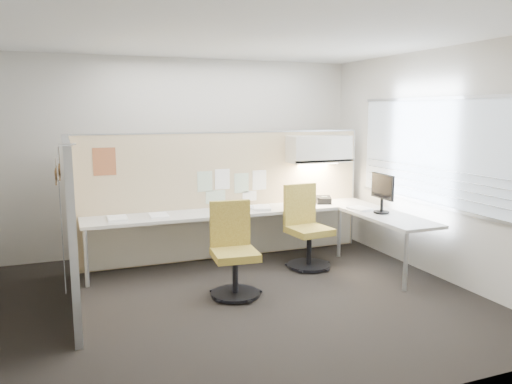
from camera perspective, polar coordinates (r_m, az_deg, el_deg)
name	(u,v)px	position (r m, az deg, el deg)	size (l,w,h in m)	color
floor	(223,302)	(5.57, -3.80, -12.40)	(5.50, 4.50, 0.01)	black
ceiling	(220,34)	(5.23, -4.14, 17.52)	(5.50, 4.50, 0.01)	white
wall_back	(175,156)	(7.39, -9.21, 4.09)	(5.50, 0.02, 2.80)	beige
wall_front	(329,216)	(3.17, 8.30, -2.69)	(5.50, 0.02, 2.80)	beige
wall_right	(433,164)	(6.58, 19.57, 3.05)	(0.02, 4.50, 2.80)	beige
window_pane	(432,152)	(6.55, 19.47, 4.35)	(0.01, 2.80, 1.30)	#A5B5C0
partition_back	(225,196)	(6.97, -3.54, -0.46)	(4.10, 0.06, 1.75)	#CFBB8F
partition_left	(71,225)	(5.57, -20.42, -3.52)	(0.06, 2.20, 1.75)	#CFBB8F
desk	(263,220)	(6.71, 0.83, -3.20)	(4.00, 2.07, 0.73)	beige
overhead_bin	(319,149)	(7.23, 7.21, 4.90)	(0.90, 0.36, 0.38)	beige
task_light_strip	(319,164)	(7.25, 7.17, 3.25)	(0.60, 0.06, 0.02)	#FFEABF
pinned_papers	(231,185)	(6.94, -2.84, 0.82)	(1.01, 0.00, 0.47)	#8CBF8C
poster	(104,162)	(6.56, -16.94, 3.34)	(0.28, 0.00, 0.35)	orange
chair_left	(233,253)	(5.62, -2.59, -6.94)	(0.55, 0.56, 1.03)	black
chair_right	(306,229)	(6.64, 5.73, -4.28)	(0.57, 0.58, 1.07)	black
monitor	(382,191)	(6.66, 14.24, 0.14)	(0.20, 0.49, 0.51)	black
phone	(323,200)	(7.24, 7.70, -0.92)	(0.26, 0.25, 0.12)	black
stapler	(302,202)	(7.19, 5.32, -1.17)	(0.14, 0.04, 0.05)	black
tape_dispenser	(296,202)	(7.15, 4.55, -1.17)	(0.10, 0.06, 0.06)	black
coat_hook	(59,186)	(4.49, -21.60, 0.62)	(0.18, 0.42, 1.27)	silver
paper_stack_0	(117,218)	(6.36, -15.57, -2.93)	(0.23, 0.30, 0.03)	white
paper_stack_1	(159,215)	(6.47, -11.05, -2.62)	(0.23, 0.30, 0.02)	white
paper_stack_2	(226,211)	(6.57, -3.50, -2.13)	(0.23, 0.30, 0.05)	white
paper_stack_3	(257,207)	(6.88, 0.08, -1.74)	(0.23, 0.30, 0.02)	white
paper_stack_4	(299,206)	(6.99, 4.90, -1.57)	(0.23, 0.30, 0.02)	white
paper_stack_5	(360,209)	(6.89, 11.80, -1.89)	(0.23, 0.30, 0.02)	white
paper_stack_6	(262,208)	(6.78, 0.65, -1.82)	(0.23, 0.30, 0.03)	white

